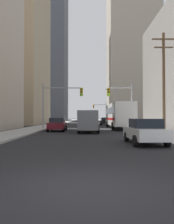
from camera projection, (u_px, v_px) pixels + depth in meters
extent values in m
plane|color=black|center=(89.00, 188.00, 5.01)|extent=(400.00, 400.00, 0.00)
cube|color=#9E9E99|center=(59.00, 123.00, 54.99)|extent=(3.56, 160.00, 0.15)
cube|color=#9E9E99|center=(115.00, 123.00, 55.01)|extent=(3.56, 160.00, 0.15)
cube|color=silver|center=(118.00, 115.00, 30.47)|extent=(2.57, 11.51, 2.90)
cube|color=black|center=(109.00, 111.00, 30.48)|extent=(0.08, 10.58, 0.80)
cube|color=red|center=(109.00, 119.00, 30.45)|extent=(0.08, 10.58, 0.28)
cylinder|color=black|center=(107.00, 124.00, 34.45)|extent=(0.32, 1.00, 1.00)
cylinder|color=black|center=(122.00, 124.00, 34.46)|extent=(0.32, 1.00, 1.00)
cylinder|color=black|center=(113.00, 126.00, 27.21)|extent=(0.32, 1.00, 1.00)
cylinder|color=black|center=(132.00, 126.00, 27.21)|extent=(0.32, 1.00, 1.00)
cube|color=slate|center=(88.00, 120.00, 23.23)|extent=(2.13, 5.25, 1.90)
cube|color=black|center=(88.00, 116.00, 25.84)|extent=(1.76, 0.06, 0.60)
cylinder|color=black|center=(79.00, 128.00, 24.87)|extent=(0.24, 0.72, 0.72)
cylinder|color=black|center=(96.00, 128.00, 24.87)|extent=(0.24, 0.72, 0.72)
cylinder|color=black|center=(78.00, 130.00, 21.54)|extent=(0.24, 0.72, 0.72)
cylinder|color=black|center=(98.00, 130.00, 21.55)|extent=(0.24, 0.72, 0.72)
cube|color=white|center=(144.00, 133.00, 13.32)|extent=(1.94, 4.26, 0.65)
cube|color=black|center=(145.00, 123.00, 13.18)|extent=(1.65, 1.95, 0.55)
cylinder|color=black|center=(126.00, 137.00, 14.65)|extent=(0.22, 0.64, 0.64)
cylinder|color=black|center=(152.00, 137.00, 14.65)|extent=(0.22, 0.64, 0.64)
cylinder|color=black|center=(135.00, 141.00, 11.96)|extent=(0.22, 0.64, 0.64)
cylinder|color=black|center=(167.00, 141.00, 11.97)|extent=(0.22, 0.64, 0.64)
cube|color=maroon|center=(57.00, 125.00, 25.31)|extent=(1.87, 4.23, 0.65)
cube|color=black|center=(57.00, 120.00, 25.17)|extent=(1.61, 1.92, 0.55)
cylinder|color=black|center=(51.00, 128.00, 26.64)|extent=(0.22, 0.64, 0.64)
cylinder|color=black|center=(66.00, 128.00, 26.64)|extent=(0.22, 0.64, 0.64)
cylinder|color=black|center=(47.00, 129.00, 23.95)|extent=(0.22, 0.64, 0.64)
cylinder|color=black|center=(63.00, 129.00, 23.96)|extent=(0.22, 0.64, 0.64)
cube|color=#C6B793|center=(87.00, 123.00, 34.90)|extent=(1.86, 4.22, 0.65)
cube|color=black|center=(87.00, 119.00, 34.76)|extent=(1.61, 1.92, 0.55)
cylinder|color=black|center=(82.00, 125.00, 36.23)|extent=(0.22, 0.64, 0.64)
cylinder|color=black|center=(92.00, 125.00, 36.24)|extent=(0.22, 0.64, 0.64)
cylinder|color=black|center=(81.00, 126.00, 33.55)|extent=(0.22, 0.64, 0.64)
cylinder|color=black|center=(92.00, 126.00, 33.55)|extent=(0.22, 0.64, 0.64)
cube|color=black|center=(105.00, 122.00, 43.36)|extent=(1.84, 4.22, 0.65)
cube|color=black|center=(105.00, 119.00, 43.23)|extent=(1.60, 1.92, 0.55)
cylinder|color=black|center=(100.00, 123.00, 44.70)|extent=(0.22, 0.64, 0.64)
cylinder|color=black|center=(109.00, 123.00, 44.70)|extent=(0.22, 0.64, 0.64)
cylinder|color=black|center=(101.00, 124.00, 42.01)|extent=(0.22, 0.64, 0.64)
cylinder|color=black|center=(110.00, 124.00, 42.01)|extent=(0.22, 0.64, 0.64)
cube|color=maroon|center=(87.00, 121.00, 50.25)|extent=(1.92, 4.25, 0.65)
cube|color=black|center=(87.00, 119.00, 50.12)|extent=(1.64, 1.94, 0.55)
cylinder|color=black|center=(83.00, 123.00, 51.59)|extent=(0.22, 0.64, 0.64)
cylinder|color=black|center=(91.00, 123.00, 51.59)|extent=(0.22, 0.64, 0.64)
cylinder|color=black|center=(83.00, 123.00, 48.90)|extent=(0.22, 0.64, 0.64)
cylinder|color=black|center=(91.00, 123.00, 48.90)|extent=(0.22, 0.64, 0.64)
cylinder|color=gray|center=(43.00, 106.00, 28.66)|extent=(0.18, 0.18, 6.00)
cylinder|color=gray|center=(62.00, 88.00, 28.72)|extent=(4.99, 0.12, 0.12)
cube|color=gold|center=(81.00, 92.00, 28.71)|extent=(0.38, 0.30, 1.05)
sphere|color=black|center=(81.00, 89.00, 28.55)|extent=(0.24, 0.24, 0.24)
sphere|color=black|center=(81.00, 92.00, 28.54)|extent=(0.24, 0.24, 0.24)
sphere|color=#19D833|center=(81.00, 94.00, 28.54)|extent=(0.24, 0.24, 0.24)
cylinder|color=gray|center=(132.00, 106.00, 28.68)|extent=(0.18, 0.18, 6.00)
cylinder|color=gray|center=(120.00, 88.00, 28.73)|extent=(3.05, 0.12, 0.12)
cube|color=gold|center=(108.00, 92.00, 28.72)|extent=(0.38, 0.30, 1.05)
sphere|color=black|center=(108.00, 89.00, 28.56)|extent=(0.24, 0.24, 0.24)
sphere|color=black|center=(108.00, 92.00, 28.55)|extent=(0.24, 0.24, 0.24)
sphere|color=#19D833|center=(108.00, 94.00, 28.54)|extent=(0.24, 0.24, 0.24)
cylinder|color=gray|center=(106.00, 112.00, 67.58)|extent=(0.18, 0.18, 6.00)
cylinder|color=gray|center=(99.00, 105.00, 67.63)|extent=(3.82, 0.12, 0.12)
cube|color=gold|center=(93.00, 106.00, 67.62)|extent=(0.38, 0.30, 1.05)
sphere|color=red|center=(93.00, 105.00, 67.46)|extent=(0.24, 0.24, 0.24)
sphere|color=black|center=(93.00, 106.00, 67.45)|extent=(0.24, 0.24, 0.24)
sphere|color=black|center=(93.00, 107.00, 67.44)|extent=(0.24, 0.24, 0.24)
cylinder|color=brown|center=(163.00, 83.00, 21.20)|extent=(0.28, 0.28, 9.73)
cube|color=brown|center=(163.00, 39.00, 21.29)|extent=(2.20, 0.12, 0.12)
cube|color=brown|center=(163.00, 47.00, 21.28)|extent=(1.80, 0.12, 0.12)
cylinder|color=gray|center=(116.00, 106.00, 44.84)|extent=(0.16, 0.16, 7.50)
cylinder|color=gray|center=(111.00, 89.00, 44.92)|extent=(1.90, 0.10, 0.10)
ellipsoid|color=#4C4C51|center=(107.00, 90.00, 44.92)|extent=(0.56, 0.32, 0.20)
cube|color=#4C515B|center=(41.00, 39.00, 96.19)|extent=(21.88, 19.82, 71.34)
cube|color=#B7A893|center=(132.00, 40.00, 98.45)|extent=(21.25, 19.68, 71.92)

